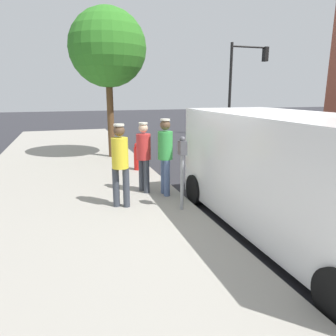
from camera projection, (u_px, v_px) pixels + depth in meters
The scene contains 10 objects.
ground_plane at pixel (255, 219), 6.37m from camera, with size 80.00×80.00×0.00m, color #2D2D33.
sidewalk_slab at pixel (76, 241), 5.29m from camera, with size 5.00×32.00×0.15m, color #9E998E.
parking_meter_near at pixel (182, 161), 6.27m from camera, with size 0.14×0.18×1.52m.
pedestrian_in_yellow at pixel (120, 160), 6.43m from camera, with size 0.34×0.34×1.74m.
pedestrian_in_red at pixel (144, 153), 7.43m from camera, with size 0.34×0.35×1.68m.
pedestrian_in_green at pixel (165, 152), 7.21m from camera, with size 0.34×0.36×1.78m.
parked_van at pixel (295, 174), 5.37m from camera, with size 2.16×5.22×2.15m.
traffic_light_corner at pixel (244, 74), 18.03m from camera, with size 2.48×0.42×5.20m.
street_tree at pixel (108, 48), 10.94m from camera, with size 2.70×2.70×5.22m.
fire_hydrant at pixel (138, 157), 9.73m from camera, with size 0.24×0.24×0.86m.
Camera 1 is at (3.53, 5.10, 2.51)m, focal length 33.57 mm.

